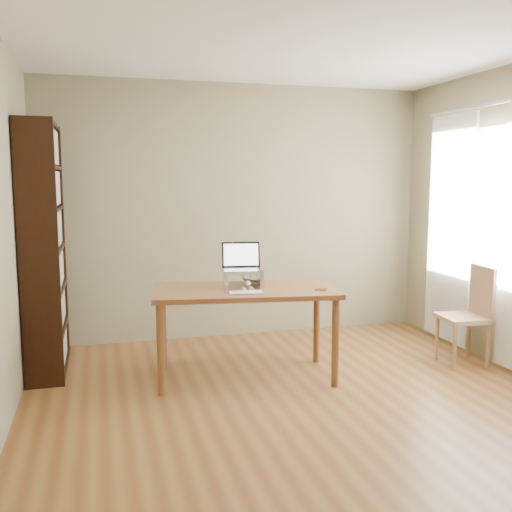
{
  "coord_description": "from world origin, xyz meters",
  "views": [
    {
      "loc": [
        -1.38,
        -3.49,
        1.63
      ],
      "look_at": [
        -0.17,
        0.91,
        1.02
      ],
      "focal_mm": 40.0,
      "sensor_mm": 36.0,
      "label": 1
    }
  ],
  "objects_px": {
    "desk": "(245,300)",
    "bookshelf": "(44,249)",
    "laptop": "(241,263)",
    "cat": "(243,279)",
    "chair": "(470,311)",
    "keyboard": "(246,293)"
  },
  "relations": [
    {
      "from": "desk",
      "to": "keyboard",
      "type": "xyz_separation_m",
      "value": [
        -0.05,
        -0.22,
        0.1
      ]
    },
    {
      "from": "desk",
      "to": "keyboard",
      "type": "bearing_deg",
      "value": -94.83
    },
    {
      "from": "cat",
      "to": "chair",
      "type": "xyz_separation_m",
      "value": [
        2.01,
        -0.27,
        -0.34
      ]
    },
    {
      "from": "desk",
      "to": "bookshelf",
      "type": "bearing_deg",
      "value": 166.43
    },
    {
      "from": "keyboard",
      "to": "laptop",
      "type": "bearing_deg",
      "value": 90.02
    },
    {
      "from": "bookshelf",
      "to": "laptop",
      "type": "distance_m",
      "value": 1.66
    },
    {
      "from": "bookshelf",
      "to": "desk",
      "type": "xyz_separation_m",
      "value": [
        1.58,
        -0.62,
        -0.39
      ]
    },
    {
      "from": "bookshelf",
      "to": "desk",
      "type": "relative_size",
      "value": 1.34
    },
    {
      "from": "bookshelf",
      "to": "laptop",
      "type": "relative_size",
      "value": 6.03
    },
    {
      "from": "laptop",
      "to": "keyboard",
      "type": "xyz_separation_m",
      "value": [
        -0.05,
        -0.36,
        -0.18
      ]
    },
    {
      "from": "bookshelf",
      "to": "chair",
      "type": "relative_size",
      "value": 2.4
    },
    {
      "from": "desk",
      "to": "keyboard",
      "type": "distance_m",
      "value": 0.25
    },
    {
      "from": "bookshelf",
      "to": "cat",
      "type": "bearing_deg",
      "value": -17.64
    },
    {
      "from": "keyboard",
      "to": "desk",
      "type": "bearing_deg",
      "value": 85.27
    },
    {
      "from": "bookshelf",
      "to": "desk",
      "type": "distance_m",
      "value": 1.74
    },
    {
      "from": "keyboard",
      "to": "cat",
      "type": "xyz_separation_m",
      "value": [
        0.06,
        0.33,
        0.05
      ]
    },
    {
      "from": "bookshelf",
      "to": "keyboard",
      "type": "xyz_separation_m",
      "value": [
        1.53,
        -0.84,
        -0.29
      ]
    },
    {
      "from": "keyboard",
      "to": "cat",
      "type": "height_order",
      "value": "cat"
    },
    {
      "from": "laptop",
      "to": "chair",
      "type": "relative_size",
      "value": 0.4
    },
    {
      "from": "bookshelf",
      "to": "cat",
      "type": "height_order",
      "value": "bookshelf"
    },
    {
      "from": "desk",
      "to": "chair",
      "type": "bearing_deg",
      "value": 3.23
    },
    {
      "from": "cat",
      "to": "laptop",
      "type": "bearing_deg",
      "value": 119.79
    }
  ]
}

